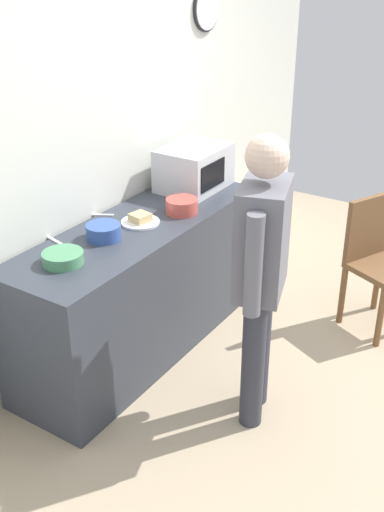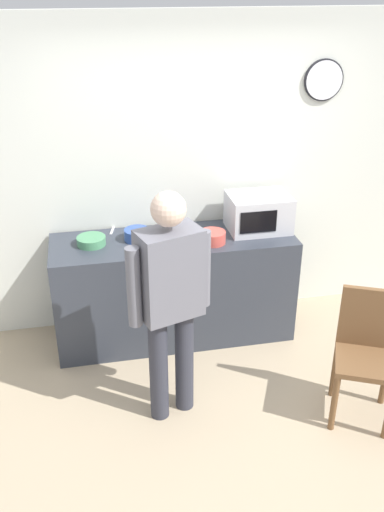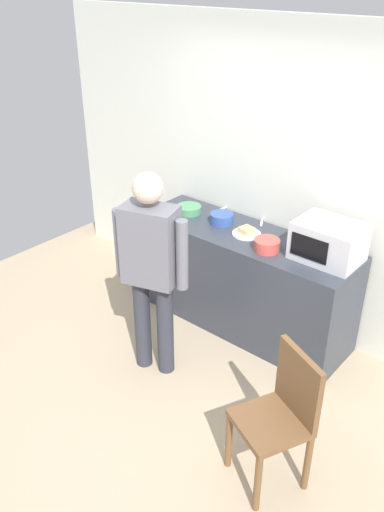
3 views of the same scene
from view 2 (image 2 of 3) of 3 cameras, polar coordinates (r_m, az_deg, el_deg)
ground_plane at (r=4.09m, az=5.30°, el=-16.97°), size 6.00×6.00×0.00m
back_wall at (r=4.75m, az=0.58°, el=8.21°), size 5.40×0.13×2.60m
kitchen_counter at (r=4.72m, az=-1.83°, el=-3.28°), size 1.97×0.62×0.91m
microwave at (r=4.65m, az=6.79°, el=4.43°), size 0.50×0.39×0.30m
sandwich_plate at (r=4.49m, az=-1.76°, el=1.98°), size 0.24×0.24×0.07m
salad_bowl at (r=4.49m, az=-5.61°, el=2.18°), size 0.21×0.21×0.09m
cereal_bowl at (r=4.46m, az=-10.23°, el=1.53°), size 0.23×0.23×0.07m
mixing_bowl at (r=4.42m, az=2.12°, el=1.93°), size 0.21×0.21×0.09m
fork_utensil at (r=4.70m, az=-8.12°, el=2.63°), size 0.06×0.17×0.01m
spoon_utensil at (r=4.76m, az=-2.82°, el=3.21°), size 0.10×0.16×0.01m
person_standing at (r=3.62m, az=-2.24°, el=-3.84°), size 0.57×0.35×1.68m
wooden_chair at (r=4.07m, az=17.32°, el=-9.03°), size 0.53×0.53×0.94m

